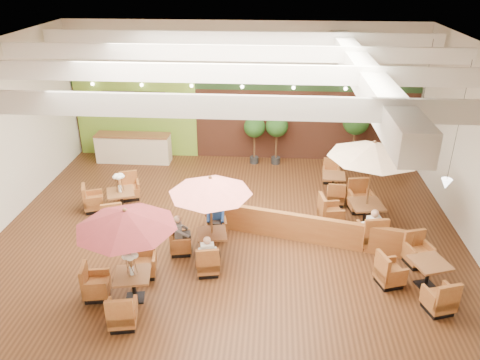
# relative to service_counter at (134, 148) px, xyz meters

# --- Properties ---
(room) EXTENTS (14.04, 14.00, 5.52)m
(room) POSITION_rel_service_counter_xyz_m (4.65, -3.88, 3.05)
(room) COLOR #381E0F
(room) RESTS_ON ground
(service_counter) EXTENTS (3.00, 0.75, 1.18)m
(service_counter) POSITION_rel_service_counter_xyz_m (0.00, 0.00, 0.00)
(service_counter) COLOR beige
(service_counter) RESTS_ON ground
(booth_divider) EXTENTS (6.01, 1.61, 0.85)m
(booth_divider) POSITION_rel_service_counter_xyz_m (6.63, -5.51, -0.16)
(booth_divider) COLOR brown
(booth_divider) RESTS_ON ground
(table_0) EXTENTS (2.48, 2.59, 2.57)m
(table_0) POSITION_rel_service_counter_xyz_m (2.32, -8.46, 1.25)
(table_0) COLOR brown
(table_0) RESTS_ON ground
(table_1) EXTENTS (2.38, 2.48, 2.46)m
(table_1) POSITION_rel_service_counter_xyz_m (3.99, -6.40, 1.20)
(table_1) COLOR brown
(table_1) RESTS_ON ground
(table_2) EXTENTS (2.80, 2.92, 2.89)m
(table_2) POSITION_rel_service_counter_xyz_m (8.51, -4.60, 1.48)
(table_2) COLOR brown
(table_2) RESTS_ON ground
(table_3) EXTENTS (1.89, 2.68, 1.53)m
(table_3) POSITION_rel_service_counter_xyz_m (0.52, -4.20, -0.13)
(table_3) COLOR brown
(table_3) RESTS_ON ground
(table_4) EXTENTS (1.86, 2.66, 0.94)m
(table_4) POSITION_rel_service_counter_xyz_m (9.42, -7.42, -0.23)
(table_4) COLOR brown
(table_4) RESTS_ON ground
(table_5) EXTENTS (0.84, 2.36, 0.87)m
(table_5) POSITION_rel_service_counter_xyz_m (7.85, -2.28, -0.25)
(table_5) COLOR brown
(table_5) RESTS_ON ground
(topiary_0) EXTENTS (0.85, 0.85, 1.98)m
(topiary_0) POSITION_rel_service_counter_xyz_m (4.93, 0.20, 0.89)
(topiary_0) COLOR black
(topiary_0) RESTS_ON ground
(topiary_1) EXTENTS (0.89, 0.89, 2.06)m
(topiary_1) POSITION_rel_service_counter_xyz_m (5.81, 0.20, 0.95)
(topiary_1) COLOR black
(topiary_1) RESTS_ON ground
(topiary_2) EXTENTS (1.02, 1.02, 2.37)m
(topiary_2) POSITION_rel_service_counter_xyz_m (8.86, 0.20, 1.18)
(topiary_2) COLOR black
(topiary_2) RESTS_ON ground
(diner_0) EXTENTS (0.37, 0.32, 0.71)m
(diner_0) POSITION_rel_service_counter_xyz_m (4.04, -7.30, 0.14)
(diner_0) COLOR white
(diner_0) RESTS_ON ground
(diner_1) EXTENTS (0.38, 0.30, 0.75)m
(diner_1) POSITION_rel_service_counter_xyz_m (4.04, -5.50, 0.16)
(diner_1) COLOR #244C9F
(diner_1) RESTS_ON ground
(diner_2) EXTENTS (0.36, 0.40, 0.75)m
(diner_2) POSITION_rel_service_counter_xyz_m (3.15, -6.40, 0.16)
(diner_2) COLOR slate
(diner_2) RESTS_ON ground
(diner_3) EXTENTS (0.40, 0.34, 0.75)m
(diner_3) POSITION_rel_service_counter_xyz_m (8.58, -5.66, 0.16)
(diner_3) COLOR #244C9F
(diner_3) RESTS_ON ground
(diner_4) EXTENTS (0.41, 0.36, 0.78)m
(diner_4) POSITION_rel_service_counter_xyz_m (8.58, -5.66, 0.17)
(diner_4) COLOR white
(diner_4) RESTS_ON ground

